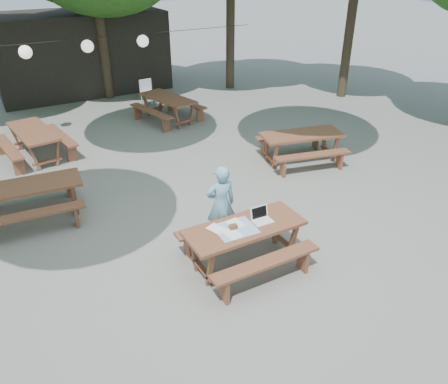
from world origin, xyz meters
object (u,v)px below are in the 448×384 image
picnic_table_nw (31,201)px  woman (221,204)px  plastic_chair (149,99)px  main_picnic_table (244,244)px

picnic_table_nw → woman: size_ratio=1.38×
picnic_table_nw → plastic_chair: 7.26m
picnic_table_nw → woman: bearing=-35.4°
main_picnic_table → woman: bearing=90.0°
plastic_chair → woman: bearing=-109.2°
picnic_table_nw → main_picnic_table: bearing=-43.5°
woman → plastic_chair: (1.67, 8.11, -0.49)m
main_picnic_table → woman: size_ratio=1.34×
main_picnic_table → woman: 0.89m
woman → main_picnic_table: bearing=98.3°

